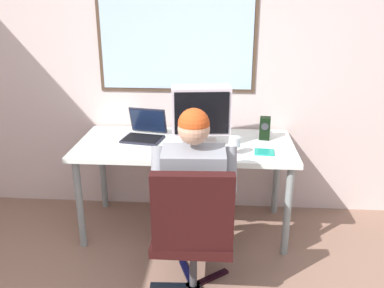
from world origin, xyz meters
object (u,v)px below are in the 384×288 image
object	(u,v)px
desk	(185,152)
cd_case	(264,152)
laptop	(145,130)
office_chair	(193,227)
person_seated	(194,192)
desk_speaker	(265,128)
crt_monitor	(201,111)
wine_glass	(234,143)

from	to	relation	value
desk	cd_case	size ratio (longest dim) A/B	11.00
desk	laptop	world-z (taller)	laptop
office_chair	cd_case	world-z (taller)	office_chair
person_seated	laptop	bearing A→B (deg)	122.01
desk_speaker	person_seated	bearing A→B (deg)	-125.02
desk	crt_monitor	world-z (taller)	crt_monitor
desk	office_chair	distance (m)	0.87
desk	wine_glass	distance (m)	0.46
laptop	crt_monitor	bearing A→B (deg)	-13.18
desk_speaker	cd_case	xyz separation A→B (m)	(-0.03, -0.31, -0.09)
person_seated	cd_case	bearing A→B (deg)	41.36
laptop	wine_glass	size ratio (longest dim) A/B	2.69
desk	person_seated	world-z (taller)	person_seated
desk	cd_case	xyz separation A→B (m)	(0.59, -0.17, 0.08)
desk	crt_monitor	distance (m)	0.35
office_chair	laptop	bearing A→B (deg)	115.27
desk_speaker	cd_case	bearing A→B (deg)	-95.44
office_chair	laptop	distance (m)	1.09
office_chair	person_seated	distance (m)	0.27
desk	laptop	xyz separation A→B (m)	(-0.33, 0.10, 0.13)
wine_glass	laptop	bearing A→B (deg)	155.80
office_chair	desk_speaker	world-z (taller)	desk_speaker
desk	laptop	distance (m)	0.37
crt_monitor	cd_case	bearing A→B (deg)	-19.86
laptop	wine_glass	distance (m)	0.77
crt_monitor	person_seated	bearing A→B (deg)	-91.19
laptop	desk_speaker	bearing A→B (deg)	1.81
person_seated	crt_monitor	world-z (taller)	person_seated
desk_speaker	wine_glass	bearing A→B (deg)	-125.76
wine_glass	desk_speaker	world-z (taller)	desk_speaker
laptop	desk_speaker	world-z (taller)	laptop
laptop	cd_case	distance (m)	0.97
person_seated	wine_glass	xyz separation A→B (m)	(0.26, 0.39, 0.21)
wine_glass	crt_monitor	bearing A→B (deg)	140.11
desk	person_seated	distance (m)	0.61
desk	desk_speaker	bearing A→B (deg)	12.23
laptop	desk_speaker	xyz separation A→B (m)	(0.95, 0.03, 0.03)
crt_monitor	cd_case	distance (m)	0.56
desk	person_seated	xyz separation A→B (m)	(0.11, -0.60, -0.05)
office_chair	crt_monitor	distance (m)	0.98
cd_case	office_chair	bearing A→B (deg)	-125.11
office_chair	laptop	size ratio (longest dim) A/B	2.66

